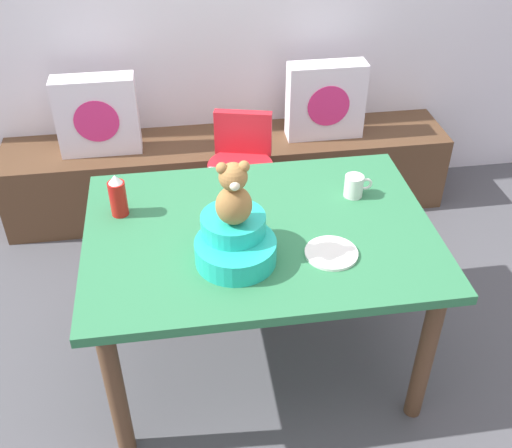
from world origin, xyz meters
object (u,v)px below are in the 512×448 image
Objects in this scene: pillow_floral_left at (97,116)px; dining_table at (260,248)px; highchair at (241,170)px; ketchup_bottle at (118,196)px; coffee_mug at (354,186)px; teddy_bear at (234,195)px; infant_seat_teal at (235,242)px; dinner_plate_near at (331,253)px; pillow_floral_right at (326,101)px.

dining_table is at bearing -59.81° from pillow_floral_left.
dining_table is 1.74× the size of highchair.
ketchup_bottle reaches higher than coffee_mug.
highchair is at bearing 81.74° from teddy_bear.
pillow_floral_left is 1.51m from infant_seat_teal.
highchair is at bearing 88.33° from dining_table.
teddy_bear is 0.45m from dinner_plate_near.
infant_seat_teal is (-0.14, -0.96, 0.29)m from highchair.
highchair is 0.90m from ketchup_bottle.
pillow_floral_left is 1.76× the size of teddy_bear.
dining_table is at bearing 53.80° from teddy_bear.
ketchup_bottle reaches higher than infant_seat_teal.
teddy_bear is at bearing -66.72° from pillow_floral_left.
infant_seat_teal is at bearing -116.37° from pillow_floral_right.
pillow_floral_left is 1.71m from dinner_plate_near.
teddy_bear is 0.68m from coffee_mug.
ketchup_bottle is at bearing 179.50° from coffee_mug.
ketchup_bottle is at bearing 141.45° from infant_seat_teal.
teddy_bear is at bearing -126.20° from dining_table.
dining_table is 7.43× the size of ketchup_bottle.
dinner_plate_near is at bearing -102.99° from pillow_floral_right.
dinner_plate_near is (0.22, -1.00, 0.22)m from highchair.
ketchup_bottle is (-0.57, -0.62, 0.31)m from highchair.
ketchup_bottle is (-0.43, 0.34, 0.02)m from infant_seat_teal.
ketchup_bottle is 0.98m from coffee_mug.
pillow_floral_right is 0.32× the size of dining_table.
pillow_floral_right is 1.55m from infant_seat_teal.
highchair is 1.09m from teddy_bear.
pillow_floral_left reaches higher than dining_table.
pillow_floral_left is 1.41m from dining_table.
highchair is at bearing -29.56° from pillow_floral_left.
ketchup_bottle is 0.88m from dinner_plate_near.
coffee_mug reaches higher than highchair.
highchair is 6.58× the size of coffee_mug.
infant_seat_teal is 0.64m from coffee_mug.
pillow_floral_right reaches higher than highchair.
ketchup_bottle is (-1.11, -1.04, 0.15)m from pillow_floral_right.
pillow_floral_left is 1.54m from teddy_bear.
coffee_mug is (0.55, 0.33, -0.02)m from infant_seat_teal.
pillow_floral_right reaches higher than coffee_mug.
pillow_floral_right reaches higher than dining_table.
infant_seat_teal reaches higher than dinner_plate_near.
ketchup_bottle is at bearing -137.06° from pillow_floral_right.
pillow_floral_right is 2.38× the size of ketchup_bottle.
coffee_mug reaches higher than dinner_plate_near.
infant_seat_teal is (-0.68, -1.38, 0.13)m from pillow_floral_right.
pillow_floral_right and infant_seat_teal have the same top height.
teddy_bear reaches higher than highchair.
ketchup_bottle is 0.92× the size of dinner_plate_near.
teddy_bear reaches higher than dinner_plate_near.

